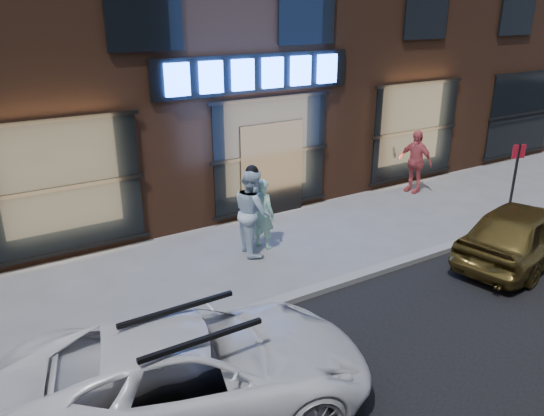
{
  "coord_description": "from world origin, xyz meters",
  "views": [
    {
      "loc": [
        -6.7,
        -7.06,
        5.1
      ],
      "look_at": [
        -1.41,
        1.6,
        1.2
      ],
      "focal_mm": 35.0,
      "sensor_mm": 36.0,
      "label": 1
    }
  ],
  "objects_px": {
    "man_bowtie": "(263,214)",
    "passerby": "(415,161)",
    "gold_sedan": "(522,232)",
    "sign_post": "(514,177)",
    "man_cap": "(252,212)",
    "white_suv": "(192,370)"
  },
  "relations": [
    {
      "from": "white_suv",
      "to": "sign_post",
      "type": "distance_m",
      "value": 9.44
    },
    {
      "from": "passerby",
      "to": "white_suv",
      "type": "height_order",
      "value": "passerby"
    },
    {
      "from": "man_bowtie",
      "to": "passerby",
      "type": "bearing_deg",
      "value": -103.48
    },
    {
      "from": "white_suv",
      "to": "sign_post",
      "type": "relative_size",
      "value": 2.31
    },
    {
      "from": "white_suv",
      "to": "sign_post",
      "type": "height_order",
      "value": "sign_post"
    },
    {
      "from": "man_cap",
      "to": "passerby",
      "type": "height_order",
      "value": "man_cap"
    },
    {
      "from": "man_bowtie",
      "to": "gold_sedan",
      "type": "height_order",
      "value": "man_bowtie"
    },
    {
      "from": "man_bowtie",
      "to": "white_suv",
      "type": "distance_m",
      "value": 5.22
    },
    {
      "from": "man_bowtie",
      "to": "man_cap",
      "type": "height_order",
      "value": "man_cap"
    },
    {
      "from": "gold_sedan",
      "to": "sign_post",
      "type": "height_order",
      "value": "sign_post"
    },
    {
      "from": "man_cap",
      "to": "gold_sedan",
      "type": "height_order",
      "value": "man_cap"
    },
    {
      "from": "passerby",
      "to": "sign_post",
      "type": "xyz_separation_m",
      "value": [
        0.15,
        -3.05,
        0.34
      ]
    },
    {
      "from": "passerby",
      "to": "sign_post",
      "type": "bearing_deg",
      "value": -10.35
    },
    {
      "from": "gold_sedan",
      "to": "white_suv",
      "type": "bearing_deg",
      "value": 81.73
    },
    {
      "from": "man_cap",
      "to": "gold_sedan",
      "type": "xyz_separation_m",
      "value": [
        4.62,
        -3.31,
        -0.3
      ]
    },
    {
      "from": "man_cap",
      "to": "man_bowtie",
      "type": "bearing_deg",
      "value": -63.67
    },
    {
      "from": "passerby",
      "to": "white_suv",
      "type": "distance_m",
      "value": 10.35
    },
    {
      "from": "passerby",
      "to": "man_cap",
      "type": "bearing_deg",
      "value": -92.6
    },
    {
      "from": "man_bowtie",
      "to": "gold_sedan",
      "type": "distance_m",
      "value": 5.5
    },
    {
      "from": "passerby",
      "to": "gold_sedan",
      "type": "bearing_deg",
      "value": -30.2
    },
    {
      "from": "sign_post",
      "to": "passerby",
      "type": "bearing_deg",
      "value": 113.39
    },
    {
      "from": "passerby",
      "to": "white_suv",
      "type": "xyz_separation_m",
      "value": [
        -9.07,
        -4.99,
        -0.25
      ]
    }
  ]
}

